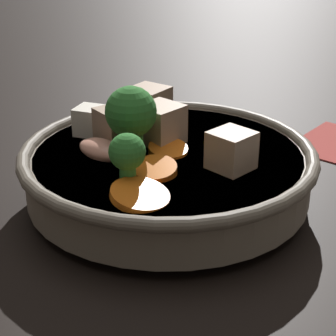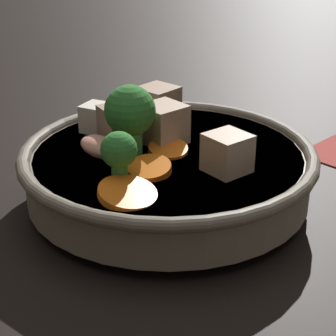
# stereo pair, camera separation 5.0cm
# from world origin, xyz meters

# --- Properties ---
(ground_plane) EXTENTS (3.00, 3.00, 0.00)m
(ground_plane) POSITION_xyz_m (0.00, 0.00, 0.00)
(ground_plane) COLOR black
(stirfry_bowl) EXTENTS (0.26, 0.26, 0.11)m
(stirfry_bowl) POSITION_xyz_m (0.00, -0.00, 0.04)
(stirfry_bowl) COLOR slate
(stirfry_bowl) RESTS_ON ground_plane
(napkin) EXTENTS (0.11, 0.08, 0.00)m
(napkin) POSITION_xyz_m (-0.23, 0.07, 0.00)
(napkin) COLOR #A33833
(napkin) RESTS_ON ground_plane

